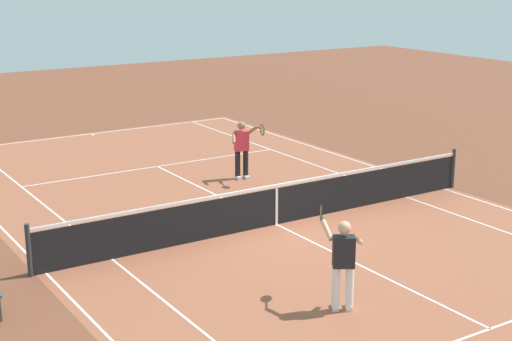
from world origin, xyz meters
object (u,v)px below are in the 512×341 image
tennis_player_near (242,147)px  tennis_ball (139,234)px  tennis_net (276,204)px  tennis_player_far (343,260)px

tennis_player_near → tennis_ball: 5.35m
tennis_ball → tennis_net: bearing=-109.2°
tennis_player_far → tennis_net: bearing=-20.0°
tennis_net → tennis_ball: tennis_net is taller
tennis_ball → tennis_player_far: bearing=-165.6°
tennis_net → tennis_player_far: (-4.45, 1.62, 0.44)m
tennis_player_far → tennis_ball: tennis_player_far is taller
tennis_player_far → tennis_player_near: bearing=-20.2°
tennis_player_far → tennis_ball: size_ratio=25.71×
tennis_net → tennis_player_near: bearing=-20.6°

